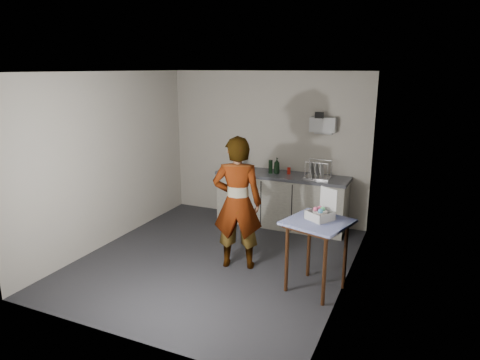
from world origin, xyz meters
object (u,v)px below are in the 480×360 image
at_px(standing_man, 237,203).
at_px(dark_bottle, 271,167).
at_px(soda_can, 289,171).
at_px(soap_bottle, 277,166).
at_px(bakery_box, 321,213).
at_px(kitchen_counter, 282,201).
at_px(dish_rack, 317,174).
at_px(side_table, 317,230).
at_px(paper_towel, 240,163).

xyz_separation_m(standing_man, dark_bottle, (-0.16, 1.71, 0.12)).
bearing_deg(soda_can, soap_bottle, -163.95).
xyz_separation_m(standing_man, bakery_box, (1.16, -0.14, 0.08)).
height_order(kitchen_counter, dish_rack, dish_rack).
height_order(kitchen_counter, soap_bottle, soap_bottle).
xyz_separation_m(side_table, standing_man, (-1.14, 0.21, 0.12)).
height_order(side_table, soda_can, soda_can).
relative_size(standing_man, bakery_box, 4.92).
height_order(side_table, dish_rack, dish_rack).
distance_m(standing_man, dark_bottle, 1.73).
height_order(soap_bottle, dish_rack, dish_rack).
bearing_deg(dark_bottle, paper_towel, -173.88).
bearing_deg(kitchen_counter, side_table, -60.60).
relative_size(kitchen_counter, soda_can, 20.16).
bearing_deg(standing_man, bakery_box, 156.13).
height_order(kitchen_counter, paper_towel, paper_towel).
bearing_deg(side_table, standing_man, -174.55).
relative_size(soap_bottle, soda_can, 2.44).
distance_m(kitchen_counter, soap_bottle, 0.63).
relative_size(kitchen_counter, dish_rack, 5.48).
relative_size(soda_can, paper_towel, 0.37).
relative_size(kitchen_counter, side_table, 2.50).
bearing_deg(paper_towel, soap_bottle, 7.32).
height_order(kitchen_counter, side_table, kitchen_counter).
bearing_deg(dark_bottle, standing_man, -84.61).
bearing_deg(standing_man, side_table, 152.73).
bearing_deg(side_table, kitchen_counter, 135.29).
relative_size(side_table, paper_towel, 3.02).
bearing_deg(kitchen_counter, paper_towel, -173.45).
height_order(standing_man, paper_towel, standing_man).
bearing_deg(dark_bottle, side_table, -55.89).
distance_m(kitchen_counter, standing_man, 1.81).
distance_m(soap_bottle, dish_rack, 0.70).
height_order(kitchen_counter, standing_man, standing_man).
xyz_separation_m(soda_can, dish_rack, (0.50, -0.06, 0.01)).
height_order(standing_man, soap_bottle, standing_man).
distance_m(side_table, soda_can, 2.25).
bearing_deg(dark_bottle, bakery_box, -54.63).
relative_size(paper_towel, dish_rack, 0.73).
relative_size(paper_towel, bakery_box, 0.81).
bearing_deg(soda_can, dish_rack, -6.43).
bearing_deg(bakery_box, dish_rack, 136.06).
xyz_separation_m(side_table, bakery_box, (0.01, 0.07, 0.20)).
relative_size(dark_bottle, bakery_box, 0.63).
relative_size(kitchen_counter, dark_bottle, 9.73).
xyz_separation_m(standing_man, soda_can, (0.14, 1.80, 0.06)).
bearing_deg(soap_bottle, dish_rack, 0.01).
distance_m(standing_man, bakery_box, 1.17).
bearing_deg(kitchen_counter, soap_bottle, -178.42).
distance_m(soda_can, bakery_box, 2.19).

